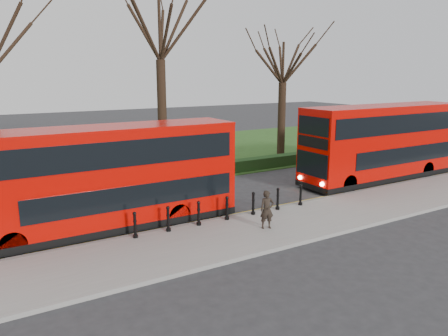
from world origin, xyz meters
TOP-DOWN VIEW (x-y plane):
  - ground at (0.00, 0.00)m, footprint 120.00×120.00m
  - pavement at (0.00, -3.00)m, footprint 60.00×4.00m
  - kerb at (0.00, -1.00)m, footprint 60.00×0.25m
  - grass_verge at (0.00, 15.00)m, footprint 60.00×18.00m
  - hedge at (0.00, 6.80)m, footprint 60.00×0.90m
  - yellow_line_outer at (0.00, -0.70)m, footprint 60.00×0.10m
  - yellow_line_inner at (0.00, -0.50)m, footprint 60.00×0.10m
  - tree_mid at (2.00, 10.00)m, footprint 8.44×8.44m
  - tree_right at (12.00, 10.00)m, footprint 6.63×6.63m
  - bollard_row at (0.09, -1.35)m, footprint 8.49×0.15m
  - bus_lead at (-4.51, 0.48)m, footprint 10.82×2.49m
  - bus_rear at (12.27, 0.49)m, footprint 11.41×2.62m
  - pedestrian at (0.93, -3.11)m, footprint 0.67×0.54m

SIDE VIEW (x-z plane):
  - ground at x=0.00m, z-range 0.00..0.00m
  - yellow_line_outer at x=0.00m, z-range 0.00..0.01m
  - yellow_line_inner at x=0.00m, z-range 0.00..0.01m
  - grass_verge at x=0.00m, z-range 0.00..0.06m
  - pavement at x=0.00m, z-range 0.00..0.15m
  - kerb at x=0.00m, z-range -0.01..0.15m
  - hedge at x=0.00m, z-range 0.00..0.80m
  - bollard_row at x=0.09m, z-range 0.15..1.15m
  - pedestrian at x=0.93m, z-range 0.15..1.74m
  - bus_lead at x=-4.51m, z-range 0.02..4.32m
  - bus_rear at x=12.27m, z-range 0.02..4.56m
  - tree_right at x=12.00m, z-range 2.34..12.70m
  - tree_mid at x=2.00m, z-range 3.00..16.19m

